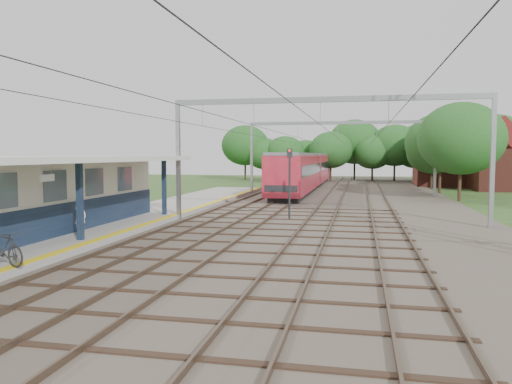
% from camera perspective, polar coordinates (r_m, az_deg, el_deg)
% --- Properties ---
extents(ground, '(160.00, 160.00, 0.00)m').
position_cam_1_polar(ground, '(14.13, -11.28, -11.64)').
color(ground, '#2D4C1E').
rests_on(ground, ground).
extents(ballast_bed, '(18.00, 90.00, 0.10)m').
position_cam_1_polar(ballast_bed, '(42.67, 9.94, -0.91)').
color(ballast_bed, '#473D33').
rests_on(ballast_bed, ground).
extents(platform, '(5.00, 52.00, 0.35)m').
position_cam_1_polar(platform, '(29.67, -14.01, -2.98)').
color(platform, gray).
rests_on(platform, ground).
extents(yellow_stripe, '(0.45, 52.00, 0.01)m').
position_cam_1_polar(yellow_stripe, '(28.75, -9.97, -2.79)').
color(yellow_stripe, yellow).
rests_on(yellow_stripe, platform).
extents(station_building, '(3.41, 18.00, 3.40)m').
position_cam_1_polar(station_building, '(24.21, -24.30, -0.40)').
color(station_building, beige).
rests_on(station_building, platform).
extents(canopy, '(6.40, 20.00, 3.44)m').
position_cam_1_polar(canopy, '(22.68, -23.65, 3.38)').
color(canopy, '#111E35').
rests_on(canopy, platform).
extents(rail_tracks, '(11.80, 88.00, 0.15)m').
position_cam_1_polar(rail_tracks, '(42.81, 6.59, -0.69)').
color(rail_tracks, brown).
rests_on(rail_tracks, ballast_bed).
extents(catenary_system, '(17.22, 88.00, 7.00)m').
position_cam_1_polar(catenary_system, '(37.85, 8.87, 6.73)').
color(catenary_system, gray).
rests_on(catenary_system, ground).
extents(tree_band, '(31.72, 30.88, 8.82)m').
position_cam_1_polar(tree_band, '(69.63, 10.61, 5.07)').
color(tree_band, '#382619').
rests_on(tree_band, ground).
extents(house_near, '(7.00, 6.12, 7.89)m').
position_cam_1_polar(house_near, '(60.54, 26.83, 2.99)').
color(house_near, brown).
rests_on(house_near, ground).
extents(house_far, '(8.00, 6.12, 8.66)m').
position_cam_1_polar(house_far, '(65.35, 21.23, 3.43)').
color(house_far, brown).
rests_on(house_far, ground).
extents(person, '(0.74, 0.61, 1.73)m').
position_cam_1_polar(person, '(23.45, -19.45, -2.44)').
color(person, silver).
rests_on(person, platform).
extents(bicycle, '(1.96, 1.04, 1.13)m').
position_cam_1_polar(bicycle, '(17.68, -26.94, -5.76)').
color(bicycle, black).
rests_on(bicycle, platform).
extents(train, '(3.01, 37.49, 3.95)m').
position_cam_1_polar(train, '(56.34, 5.84, 2.56)').
color(train, black).
rests_on(train, ballast_bed).
extents(signal_post, '(0.33, 0.30, 4.21)m').
position_cam_1_polar(signal_post, '(29.07, 3.86, 1.83)').
color(signal_post, black).
rests_on(signal_post, ground).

